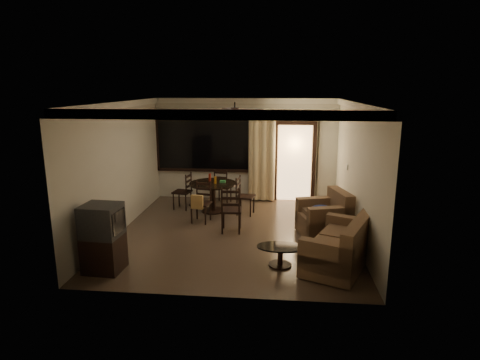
# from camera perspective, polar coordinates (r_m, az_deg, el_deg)

# --- Properties ---
(ground) EXTENTS (5.50, 5.50, 0.00)m
(ground) POSITION_cam_1_polar(r_m,az_deg,el_deg) (8.81, -0.69, -7.48)
(ground) COLOR #7F6651
(ground) RESTS_ON ground
(room_shell) EXTENTS (5.50, 6.70, 5.50)m
(room_shell) POSITION_cam_1_polar(r_m,az_deg,el_deg) (10.06, 3.75, 5.84)
(room_shell) COLOR beige
(room_shell) RESTS_ON ground
(dining_table) EXTENTS (1.19, 1.19, 0.97)m
(dining_table) POSITION_cam_1_polar(r_m,az_deg,el_deg) (10.12, -3.85, -1.28)
(dining_table) COLOR black
(dining_table) RESTS_ON ground
(dining_chair_west) EXTENTS (0.49, 0.49, 0.95)m
(dining_chair_west) POSITION_cam_1_polar(r_m,az_deg,el_deg) (10.50, -8.14, -2.57)
(dining_chair_west) COLOR black
(dining_chair_west) RESTS_ON ground
(dining_chair_east) EXTENTS (0.49, 0.49, 0.95)m
(dining_chair_east) POSITION_cam_1_polar(r_m,az_deg,el_deg) (9.96, 0.72, -3.31)
(dining_chair_east) COLOR black
(dining_chair_east) RESTS_ON ground
(dining_chair_south) EXTENTS (0.49, 0.54, 0.95)m
(dining_chair_south) POSITION_cam_1_polar(r_m,az_deg,el_deg) (9.43, -5.58, -4.19)
(dining_chair_south) COLOR black
(dining_chair_south) RESTS_ON ground
(dining_chair_north) EXTENTS (0.49, 0.49, 0.95)m
(dining_chair_north) POSITION_cam_1_polar(r_m,az_deg,el_deg) (10.92, -2.45, -1.84)
(dining_chair_north) COLOR black
(dining_chair_north) RESTS_ON ground
(tv_cabinet) EXTENTS (0.66, 0.59, 1.18)m
(tv_cabinet) POSITION_cam_1_polar(r_m,az_deg,el_deg) (7.28, -18.90, -7.79)
(tv_cabinet) COLOR black
(tv_cabinet) RESTS_ON ground
(sofa) EXTENTS (1.48, 1.88, 0.89)m
(sofa) POSITION_cam_1_polar(r_m,az_deg,el_deg) (7.34, 14.26, -9.30)
(sofa) COLOR #41281E
(sofa) RESTS_ON ground
(armchair) EXTENTS (1.16, 1.16, 0.95)m
(armchair) POSITION_cam_1_polar(r_m,az_deg,el_deg) (8.71, 12.13, -5.30)
(armchair) COLOR #41281E
(armchair) RESTS_ON ground
(coffee_table) EXTENTS (0.84, 0.50, 0.37)m
(coffee_table) POSITION_cam_1_polar(r_m,az_deg,el_deg) (7.23, 5.76, -10.24)
(coffee_table) COLOR black
(coffee_table) RESTS_ON ground
(side_chair) EXTENTS (0.48, 0.48, 1.03)m
(side_chair) POSITION_cam_1_polar(r_m,az_deg,el_deg) (8.78, -1.25, -5.45)
(side_chair) COLOR black
(side_chair) RESTS_ON ground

